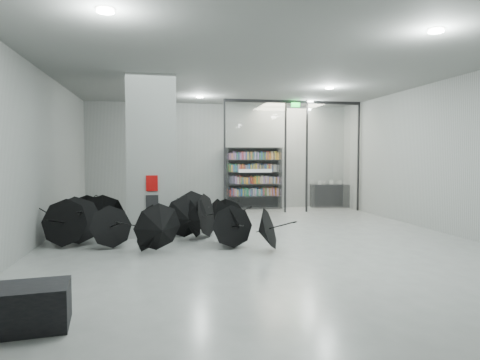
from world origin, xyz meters
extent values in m
plane|color=gray|center=(0.00, 0.00, 0.00)|extent=(14.00, 14.00, 0.00)
cube|color=slate|center=(0.00, 0.00, 4.00)|extent=(10.00, 14.00, 0.02)
cube|color=slate|center=(0.00, 7.00, 2.00)|extent=(10.00, 0.02, 4.00)
cube|color=slate|center=(-5.00, 0.00, 2.00)|extent=(0.02, 14.00, 4.00)
cube|color=slate|center=(5.00, 0.00, 2.00)|extent=(0.02, 14.00, 4.00)
cube|color=slate|center=(-2.50, 2.00, 2.00)|extent=(1.20, 1.20, 4.00)
cube|color=#A50A07|center=(-2.50, 1.38, 1.35)|extent=(0.28, 0.04, 0.38)
cube|color=black|center=(-2.50, 1.38, 0.85)|extent=(0.30, 0.03, 0.42)
cube|color=#0CE533|center=(2.40, 5.30, 3.82)|extent=(0.30, 0.06, 0.15)
cube|color=silver|center=(1.00, 5.50, 2.00)|extent=(2.20, 0.02, 3.95)
cube|color=silver|center=(3.90, 5.50, 2.00)|extent=(2.00, 0.02, 3.95)
cube|color=black|center=(-0.10, 5.50, 2.00)|extent=(0.06, 0.06, 4.00)
cube|color=black|center=(2.10, 5.50, 2.00)|extent=(0.06, 0.06, 4.00)
cube|color=black|center=(2.90, 5.50, 2.00)|extent=(0.06, 0.06, 4.00)
cube|color=black|center=(4.90, 5.50, 2.00)|extent=(0.06, 0.06, 4.00)
cube|color=black|center=(2.40, 5.50, 3.95)|extent=(5.00, 0.08, 0.10)
cube|color=black|center=(4.30, 6.78, 0.45)|extent=(1.57, 0.81, 0.90)
camera|label=1|loc=(-2.28, -9.09, 1.98)|focal=31.71mm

